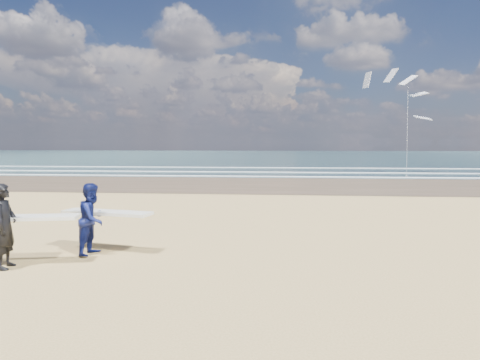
# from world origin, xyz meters

# --- Properties ---
(ocean) EXTENTS (220.00, 100.00, 0.02)m
(ocean) POSITION_xyz_m (20.00, 72.00, 0.01)
(ocean) COLOR #193238
(ocean) RESTS_ON ground
(foam_breakers) EXTENTS (220.00, 11.70, 0.05)m
(foam_breakers) POSITION_xyz_m (20.00, 28.10, 0.05)
(foam_breakers) COLOR white
(foam_breakers) RESTS_ON ground
(surfer_near) EXTENTS (2.26, 1.18, 1.75)m
(surfer_near) POSITION_xyz_m (-0.12, -0.71, 0.89)
(surfer_near) COLOR black
(surfer_near) RESTS_ON ground
(surfer_far) EXTENTS (2.26, 1.25, 1.65)m
(surfer_far) POSITION_xyz_m (1.15, 0.51, 0.83)
(surfer_far) COLOR #0D154C
(surfer_far) RESTS_ON ground
(kite_1) EXTENTS (6.56, 4.82, 8.96)m
(kite_1) POSITION_xyz_m (15.45, 26.81, 5.23)
(kite_1) COLOR slate
(kite_1) RESTS_ON ground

